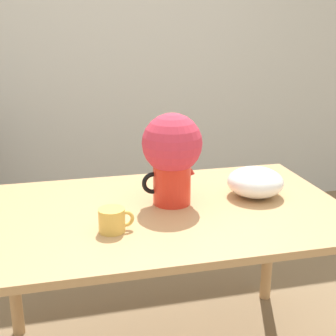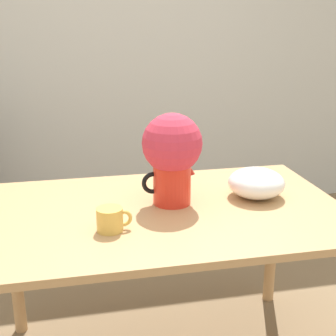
{
  "view_description": "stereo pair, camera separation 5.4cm",
  "coord_description": "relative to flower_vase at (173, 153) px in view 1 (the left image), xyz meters",
  "views": [
    {
      "loc": [
        -0.45,
        -1.53,
        1.51
      ],
      "look_at": [
        -0.02,
        0.24,
        0.93
      ],
      "focal_mm": 50.0,
      "sensor_mm": 36.0,
      "label": 1
    },
    {
      "loc": [
        -0.4,
        -1.55,
        1.51
      ],
      "look_at": [
        -0.02,
        0.24,
        0.93
      ],
      "focal_mm": 50.0,
      "sensor_mm": 36.0,
      "label": 2
    }
  ],
  "objects": [
    {
      "name": "wall_back",
      "position": [
        -0.0,
        1.82,
        0.31
      ],
      "size": [
        8.0,
        0.05,
        2.6
      ],
      "color": "silver",
      "rests_on": "ground_plane"
    },
    {
      "name": "table",
      "position": [
        -0.04,
        -0.06,
        -0.31
      ],
      "size": [
        1.46,
        0.93,
        0.78
      ],
      "color": "tan",
      "rests_on": "ground_plane"
    },
    {
      "name": "flower_vase",
      "position": [
        0.0,
        0.0,
        0.0
      ],
      "size": [
        0.25,
        0.25,
        0.38
      ],
      "color": "red",
      "rests_on": "table"
    },
    {
      "name": "coffee_mug",
      "position": [
        -0.28,
        -0.22,
        -0.17
      ],
      "size": [
        0.13,
        0.1,
        0.09
      ],
      "color": "gold",
      "rests_on": "table"
    },
    {
      "name": "white_bowl",
      "position": [
        0.37,
        -0.01,
        -0.15
      ],
      "size": [
        0.24,
        0.24,
        0.13
      ],
      "color": "white",
      "rests_on": "table"
    }
  ]
}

